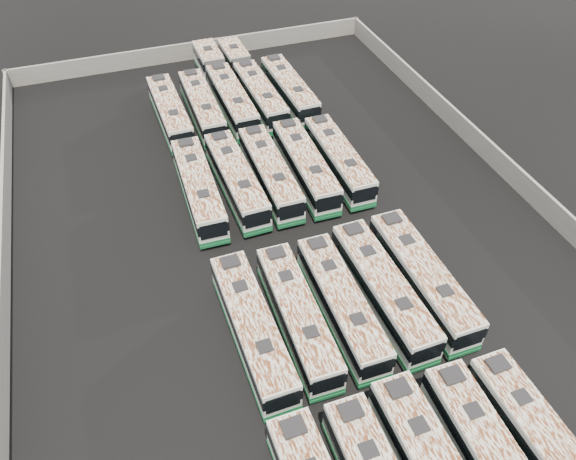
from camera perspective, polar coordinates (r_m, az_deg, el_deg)
The scene contains 18 objects.
ground at distance 46.90m, azimuth 0.38°, elevation -1.61°, with size 140.00×140.00×0.00m, color black.
perimeter_wall at distance 46.14m, azimuth 0.39°, elevation -0.64°, with size 45.20×73.20×2.20m.
bus_front_far_right at distance 37.68m, azimuth 24.55°, elevation -19.52°, with size 2.76×12.00×3.37m.
bus_midfront_far_left at distance 39.12m, azimuth -3.62°, elevation -9.96°, with size 2.78×12.38×3.48m.
bus_midfront_left at distance 39.80m, azimuth 0.98°, elevation -8.72°, with size 2.76×11.97×3.36m.
bus_midfront_center at distance 40.64m, azimuth 5.45°, elevation -7.50°, with size 2.66×11.94×3.36m.
bus_midfront_right at distance 41.80m, azimuth 9.58°, elevation -6.02°, with size 2.90×12.49×3.50m.
bus_midfront_far_right at distance 43.16m, azimuth 13.44°, elevation -4.76°, with size 2.73×12.48×3.51m.
bus_midback_far_left at distance 50.40m, azimuth -9.05°, elevation 4.19°, with size 2.89×12.37×3.47m.
bus_midback_left at distance 50.99m, azimuth -5.28°, elevation 5.10°, with size 2.87×12.26×3.44m.
bus_midback_center at distance 51.62m, azimuth -1.83°, elevation 5.80°, with size 2.66×12.12×3.41m.
bus_midback_right at distance 52.47m, azimuth 1.77°, elevation 6.53°, with size 2.85×12.26×3.44m.
bus_midback_far_right at distance 53.53m, azimuth 5.14°, elevation 7.13°, with size 2.63×11.90×3.35m.
bus_back_far_left at distance 61.63m, azimuth -11.90°, elevation 11.63°, with size 2.76×11.99×3.37m.
bus_back_left at distance 61.98m, azimuth -8.71°, elevation 12.28°, with size 2.61×12.04×3.39m.
bus_back_center at distance 65.42m, azimuth -6.54°, elevation 14.29°, with size 2.77×19.15×3.47m.
bus_back_right at distance 66.04m, azimuth -3.76°, elevation 14.72°, with size 2.90×18.60×3.36m.
bus_back_far_right at distance 64.37m, azimuth 0.14°, elevation 14.04°, with size 2.81×12.16×3.41m.
Camera 1 is at (-11.46, -31.32, 32.98)m, focal length 35.00 mm.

